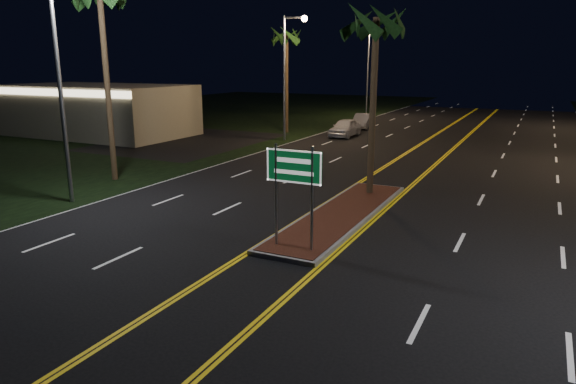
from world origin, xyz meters
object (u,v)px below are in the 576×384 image
Objects in this scene: car_far at (363,120)px; palm_median at (376,23)px; car_near at (345,126)px; highway_sign at (294,176)px; median_island at (341,214)px; streetlight_left_mid at (289,64)px; streetlight_left_far at (371,63)px; palm_left_far at (287,37)px; streetlight_left_near at (64,64)px; commercial_building at (97,110)px.

palm_median is at bearing -78.05° from car_far.
car_near is at bearing -92.64° from car_far.
median_island is at bearing 90.00° from highway_sign.
streetlight_left_mid is 1.00× the size of streetlight_left_far.
streetlight_left_mid is at bearing -61.33° from palm_left_far.
streetlight_left_mid is at bearing -128.89° from car_near.
median_island is 22.20m from car_near.
median_island is at bearing -74.00° from streetlight_left_far.
highway_sign reaches higher than car_near.
palm_left_far is 10.20m from car_far.
streetlight_left_near is at bearing -90.00° from streetlight_left_far.
palm_left_far is at bearing -137.46° from car_far.
streetlight_left_far is at bearing 90.00° from streetlight_left_near.
streetlight_left_near reaches higher than palm_median.
streetlight_left_mid is at bearing 128.17° from palm_median.
streetlight_left_far is at bearing 100.37° from car_near.
palm_left_far is (-2.19, 4.00, 2.09)m from streetlight_left_mid.
highway_sign is 26.23m from car_near.
palm_median reaches higher than highway_sign.
car_near is (3.08, 3.87, -4.84)m from streetlight_left_mid.
median_island is 1.16× the size of palm_left_far.
highway_sign is 11.17m from streetlight_left_near.
streetlight_left_far is at bearing 57.35° from commercial_building.
palm_median is at bearing -72.42° from streetlight_left_far.
streetlight_left_mid is at bearing 90.00° from streetlight_left_near.
commercial_building is at bearing 153.45° from median_island.
palm_left_far is 1.79× the size of car_near.
streetlight_left_far is 17.12m from car_near.
streetlight_left_mid is 5.01m from palm_left_far.
highway_sign is 0.36× the size of streetlight_left_near.
streetlight_left_near is 1.02× the size of palm_left_far.
commercial_building is 1.70× the size of palm_left_far.
palm_left_far is at bearing -97.78° from streetlight_left_far.
car_far reaches higher than median_island.
streetlight_left_far is 1.08× the size of palm_median.
highway_sign is 0.36× the size of streetlight_left_mid.
streetlight_left_mid reaches higher than car_near.
streetlight_left_far reaches higher than commercial_building.
palm_left_far is 8.70m from car_near.
palm_median is (10.61, 6.50, 1.62)m from streetlight_left_near.
car_near is 5.81m from car_far.
commercial_building is 20.11m from car_near.
car_near is (-7.54, 20.87, 0.74)m from median_island.
streetlight_left_mid reaches higher than commercial_building.
streetlight_left_mid reaches higher than highway_sign.
streetlight_left_near is (-10.61, -3.00, 5.57)m from median_island.
median_island is at bearing 15.78° from streetlight_left_near.
streetlight_left_near reaches higher than palm_left_far.
commercial_building reaches higher than car_near.
car_far is (-7.99, 26.66, 0.67)m from median_island.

